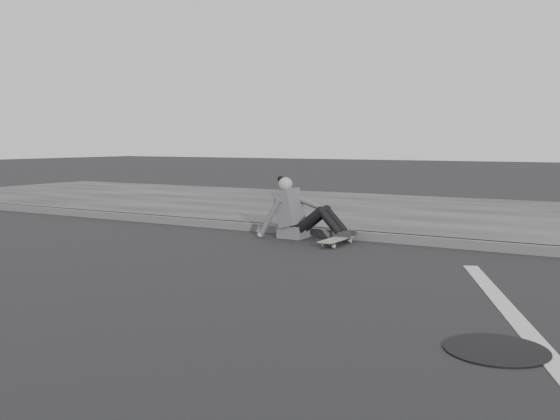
{
  "coord_description": "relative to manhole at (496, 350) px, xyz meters",
  "views": [
    {
      "loc": [
        3.33,
        -5.43,
        1.36
      ],
      "look_at": [
        -0.6,
        1.38,
        0.5
      ],
      "focal_mm": 40.0,
      "sensor_mm": 36.0,
      "label": 1
    }
  ],
  "objects": [
    {
      "name": "curb",
      "position": [
        -2.58,
        3.88,
        0.05
      ],
      "size": [
        24.0,
        0.16,
        0.12
      ],
      "primitive_type": "cube",
      "color": "#4B4B4B",
      "rests_on": "ground"
    },
    {
      "name": "skateboard",
      "position": [
        -2.68,
        3.32,
        0.07
      ],
      "size": [
        0.2,
        0.78,
        0.09
      ],
      "color": "gray",
      "rests_on": "ground"
    },
    {
      "name": "manhole",
      "position": [
        0.0,
        0.0,
        0.0
      ],
      "size": [
        0.68,
        0.68,
        0.01
      ],
      "primitive_type": "cylinder",
      "color": "black",
      "rests_on": "ground"
    },
    {
      "name": "ground",
      "position": [
        -2.58,
        1.3,
        -0.01
      ],
      "size": [
        80.0,
        80.0,
        0.0
      ],
      "primitive_type": "plane",
      "color": "black",
      "rests_on": "ground"
    },
    {
      "name": "seated_woman",
      "position": [
        -3.41,
        3.57,
        0.35
      ],
      "size": [
        1.38,
        0.46,
        0.88
      ],
      "color": "#49494C",
      "rests_on": "ground"
    },
    {
      "name": "sidewalk",
      "position": [
        -2.58,
        6.9,
        0.05
      ],
      "size": [
        24.0,
        6.0,
        0.12
      ],
      "primitive_type": "cube",
      "color": "#3A3A3A",
      "rests_on": "ground"
    }
  ]
}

